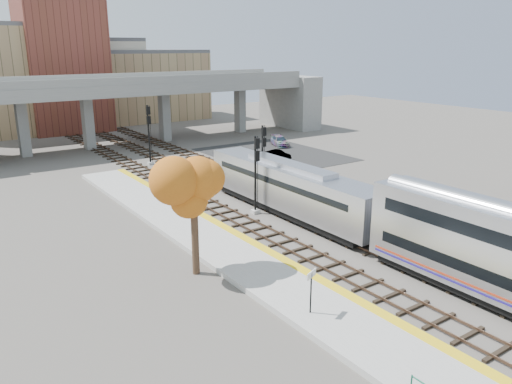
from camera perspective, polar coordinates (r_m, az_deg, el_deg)
ground at (r=34.54m, az=11.29°, el=-6.58°), size 160.00×160.00×0.00m
platform at (r=30.05m, az=1.47°, el=-9.49°), size 4.50×60.00×0.35m
yellow_strip at (r=31.03m, az=4.34°, el=-8.29°), size 0.70×60.00×0.01m
tracks at (r=44.00m, az=0.45°, el=-1.09°), size 10.70×95.00×0.25m
overpass at (r=72.87m, az=-12.01°, el=10.14°), size 54.00×12.00×9.50m
buildings_far at (r=91.84m, az=-19.68°, el=12.08°), size 43.00×21.00×20.60m
parking_lot at (r=63.59m, az=2.01°, el=4.33°), size 14.00×18.00×0.04m
locomotive at (r=40.31m, az=3.85°, el=0.50°), size 3.02×19.05×4.10m
signal_mast_near at (r=40.25m, az=-0.02°, el=1.67°), size 0.60×0.64×6.42m
signal_mast_mid at (r=46.35m, az=0.77°, el=3.54°), size 0.60×0.64×6.32m
signal_mast_far at (r=58.66m, az=-12.11°, el=6.29°), size 0.60×0.64×6.87m
station_sign at (r=25.26m, az=6.32°, el=-10.32°), size 0.85×0.39×2.27m
tree at (r=29.10m, az=-7.17°, el=-0.15°), size 3.60×3.60×6.84m
car_a at (r=59.35m, az=0.69°, el=4.01°), size 2.36×3.41×1.08m
car_b at (r=60.72m, az=2.49°, el=4.29°), size 2.15×3.53×1.10m
car_c at (r=69.02m, az=2.73°, el=5.84°), size 3.21×4.79×1.29m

